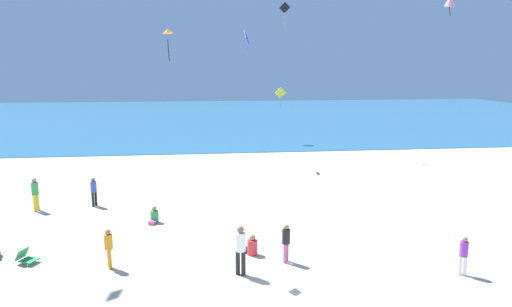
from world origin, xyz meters
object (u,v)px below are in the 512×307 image
object	(u,v)px
person_0	(252,247)
person_6	(286,240)
kite_blue	(247,38)
kite_orange	(168,32)
beach_chair_far_right	(26,257)
kite_pink	(451,0)
kite_yellow	(281,93)
person_7	(240,247)
person_2	(464,253)
person_1	(94,190)
kite_black	(285,8)
person_8	(109,246)
person_5	(35,192)
person_3	(154,217)

from	to	relation	value
person_0	person_6	size ratio (longest dim) A/B	0.56
kite_blue	kite_orange	distance (m)	16.77
beach_chair_far_right	kite_pink	bearing A→B (deg)	36.59
person_6	kite_yellow	xyz separation A→B (m)	(4.30, 26.24, 3.84)
person_6	person_7	world-z (taller)	person_7
person_2	kite_orange	world-z (taller)	kite_orange
beach_chair_far_right	person_1	xyz separation A→B (m)	(0.86, 6.79, 0.63)
person_2	beach_chair_far_right	bearing A→B (deg)	109.71
person_2	person_6	bearing A→B (deg)	103.34
person_6	kite_black	bearing A→B (deg)	-65.26
person_8	person_7	bearing A→B (deg)	-31.42
person_5	kite_yellow	distance (m)	24.72
beach_chair_far_right	person_0	size ratio (longest dim) A/B	1.04
kite_yellow	kite_orange	world-z (taller)	kite_orange
person_1	beach_chair_far_right	bearing A→B (deg)	126.38
person_1	kite_orange	distance (m)	10.64
person_0	person_7	size ratio (longest dim) A/B	0.46
kite_pink	kite_yellow	distance (m)	22.03
kite_orange	kite_blue	bearing A→B (deg)	74.79
person_8	kite_orange	xyz separation A→B (m)	(2.21, 1.31, 7.39)
person_2	person_5	bearing A→B (deg)	91.84
person_1	kite_pink	size ratio (longest dim) A/B	1.45
person_8	kite_orange	size ratio (longest dim) A/B	1.30
beach_chair_far_right	kite_orange	distance (m)	9.61
person_5	kite_black	world-z (taller)	kite_black
person_8	kite_yellow	xyz separation A→B (m)	(10.58, 26.01, 3.84)
person_1	person_2	world-z (taller)	person_1
kite_blue	kite_yellow	size ratio (longest dim) A/B	0.92
person_1	kite_yellow	world-z (taller)	kite_yellow
person_8	kite_blue	bearing A→B (deg)	50.83
person_2	person_8	world-z (taller)	person_8
person_6	person_1	bearing A→B (deg)	-7.86
person_0	kite_pink	world-z (taller)	kite_pink
person_0	kite_blue	xyz separation A→B (m)	(1.49, 16.87, 8.76)
person_8	kite_blue	distance (m)	20.41
person_7	kite_orange	xyz separation A→B (m)	(-2.34, 2.36, 7.22)
person_2	person_6	xyz separation A→B (m)	(-5.80, 1.73, 0.04)
kite_orange	person_0	bearing A→B (deg)	-13.56
kite_blue	kite_orange	world-z (taller)	kite_blue
kite_pink	kite_blue	xyz separation A→B (m)	(-8.24, 12.40, -0.99)
beach_chair_far_right	person_3	xyz separation A→B (m)	(4.16, 3.88, 0.06)
kite_blue	kite_yellow	world-z (taller)	kite_blue
person_2	kite_black	world-z (taller)	kite_black
beach_chair_far_right	person_3	distance (m)	5.69
person_7	kite_blue	distance (m)	20.30
kite_orange	person_7	bearing A→B (deg)	-45.14
beach_chair_far_right	person_5	distance (m)	6.63
kite_blue	person_5	bearing A→B (deg)	-138.01
person_2	person_5	xyz separation A→B (m)	(-16.98, 9.06, 0.17)
person_1	person_6	distance (m)	11.54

